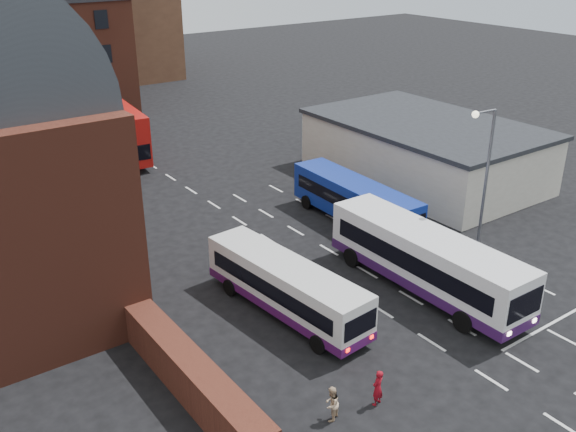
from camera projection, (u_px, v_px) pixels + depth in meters
ground at (418, 334)px, 28.73m from camera, size 180.00×180.00×0.00m
forecourt_wall at (193, 379)px, 24.40m from camera, size 1.20×10.00×1.80m
cream_building at (424, 149)px, 46.26m from camera, size 10.40×16.40×4.25m
castle_keep at (61, 26)px, 78.50m from camera, size 22.00×22.00×12.00m
bus_white_outbound at (286, 284)px, 29.78m from camera, size 3.02×9.57×2.57m
bus_white_inbound at (426, 257)px, 31.55m from camera, size 2.92×11.37×3.10m
bus_blue at (355, 199)px, 39.10m from camera, size 2.75×9.94×2.69m
bus_red_double at (115, 129)px, 50.76m from camera, size 3.51×10.76×4.23m
street_lamp at (484, 169)px, 33.94m from camera, size 1.69×0.37×8.31m
pedestrian_red at (378, 388)px, 24.16m from camera, size 0.62×0.48×1.52m
pedestrian_beige at (332, 404)px, 23.41m from camera, size 0.86×0.79×1.41m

